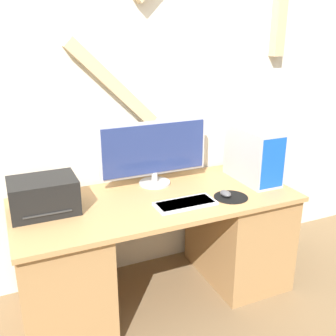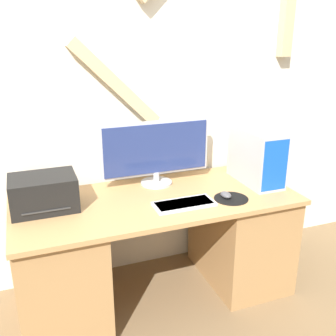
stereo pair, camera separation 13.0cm
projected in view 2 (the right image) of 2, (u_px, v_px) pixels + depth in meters
name	position (u px, v px, depth m)	size (l,w,h in m)	color
ground_plane	(178.00, 330.00, 2.37)	(12.00, 12.00, 0.00)	brown
wall_back	(136.00, 85.00, 2.64)	(6.40, 0.13, 2.75)	silver
desk	(157.00, 246.00, 2.59)	(1.76, 0.76, 0.72)	tan
monitor	(156.00, 151.00, 2.62)	(0.75, 0.21, 0.44)	#B7B7BC
keyboard	(184.00, 204.00, 2.36)	(0.37, 0.16, 0.02)	silver
mousepad	(231.00, 199.00, 2.45)	(0.21, 0.21, 0.00)	black
mouse	(226.00, 195.00, 2.46)	(0.06, 0.09, 0.03)	#4C4C51
computer_tower	(257.00, 156.00, 2.67)	(0.20, 0.43, 0.37)	#B2B2B7
printer	(44.00, 193.00, 2.29)	(0.38, 0.28, 0.20)	black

